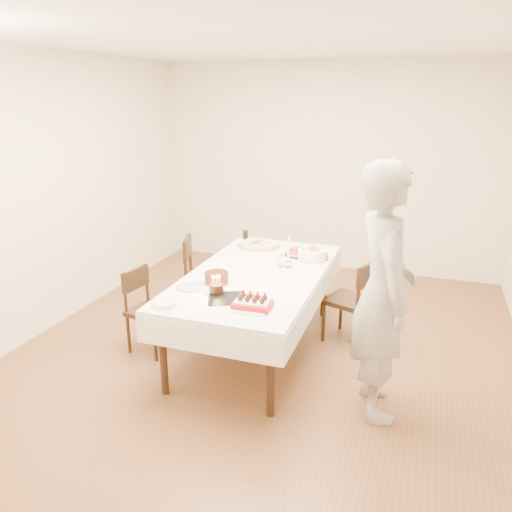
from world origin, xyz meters
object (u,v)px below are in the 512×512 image
(dining_table, at_px, (256,312))
(strawberry_box, at_px, (253,303))
(chair_left_savory, at_px, (206,276))
(pasta_bowl, at_px, (312,254))
(taper_candle, at_px, (289,252))
(birthday_cake, at_px, (216,284))
(cola_glass, at_px, (245,235))
(layer_cake, at_px, (217,278))
(pizza_pepperoni, at_px, (300,252))
(chair_left_dessert, at_px, (151,311))
(person, at_px, (383,293))
(chair_right_savory, at_px, (349,300))
(pizza_white, at_px, (259,244))

(dining_table, xyz_separation_m, strawberry_box, (0.22, -0.72, 0.41))
(chair_left_savory, relative_size, pasta_bowl, 3.12)
(taper_candle, distance_m, birthday_cake, 0.89)
(cola_glass, relative_size, layer_cake, 0.40)
(pizza_pepperoni, relative_size, pasta_bowl, 1.17)
(chair_left_savory, height_order, birthday_cake, birthday_cake)
(chair_left_dessert, distance_m, pizza_pepperoni, 1.56)
(chair_left_dessert, distance_m, taper_candle, 1.37)
(person, bearing_deg, birthday_cake, 70.48)
(cola_glass, height_order, strawberry_box, cola_glass)
(chair_right_savory, xyz_separation_m, pasta_bowl, (-0.39, 0.11, 0.39))
(pasta_bowl, relative_size, layer_cake, 1.07)
(dining_table, xyz_separation_m, taper_candle, (0.23, 0.26, 0.52))
(person, distance_m, pizza_pepperoni, 1.55)
(chair_left_dessert, xyz_separation_m, strawberry_box, (1.12, -0.39, 0.40))
(taper_candle, height_order, layer_cake, taper_candle)
(person, height_order, taper_candle, person)
(pizza_pepperoni, bearing_deg, birthday_cake, -107.66)
(chair_left_savory, relative_size, cola_glass, 8.38)
(chair_left_dessert, bearing_deg, layer_cake, -172.77)
(strawberry_box, bearing_deg, dining_table, 107.23)
(chair_left_dessert, xyz_separation_m, pizza_white, (0.65, 1.13, 0.38))
(layer_cake, bearing_deg, chair_left_dessert, 177.65)
(chair_left_dessert, distance_m, strawberry_box, 1.25)
(taper_candle, bearing_deg, chair_left_savory, 163.07)
(pizza_pepperoni, bearing_deg, chair_left_savory, -174.11)
(pasta_bowl, distance_m, birthday_cake, 1.23)
(pizza_pepperoni, distance_m, layer_cake, 1.12)
(pizza_white, height_order, strawberry_box, strawberry_box)
(chair_left_dessert, relative_size, birthday_cake, 5.93)
(person, height_order, cola_glass, person)
(chair_left_dessert, distance_m, layer_cake, 0.79)
(chair_right_savory, relative_size, cola_glass, 8.00)
(cola_glass, xyz_separation_m, birthday_cake, (0.32, -1.54, 0.03))
(layer_cake, bearing_deg, birthday_cake, -66.71)
(pizza_white, relative_size, taper_candle, 1.53)
(cola_glass, bearing_deg, pizza_pepperoni, -24.83)
(person, height_order, pizza_pepperoni, person)
(pizza_pepperoni, xyz_separation_m, layer_cake, (-0.47, -1.02, 0.03))
(pizza_white, distance_m, strawberry_box, 1.59)
(taper_candle, height_order, strawberry_box, taper_candle)
(taper_candle, relative_size, cola_glass, 2.89)
(dining_table, xyz_separation_m, cola_glass, (-0.47, 0.99, 0.43))
(person, bearing_deg, pizza_pepperoni, 18.10)
(strawberry_box, bearing_deg, taper_candle, 89.77)
(chair_left_dessert, height_order, taper_candle, taper_candle)
(chair_left_savory, height_order, strawberry_box, chair_left_savory)
(chair_left_savory, xyz_separation_m, pizza_pepperoni, (1.00, 0.10, 0.34))
(pizza_white, distance_m, layer_cake, 1.16)
(pizza_pepperoni, distance_m, pasta_bowl, 0.18)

